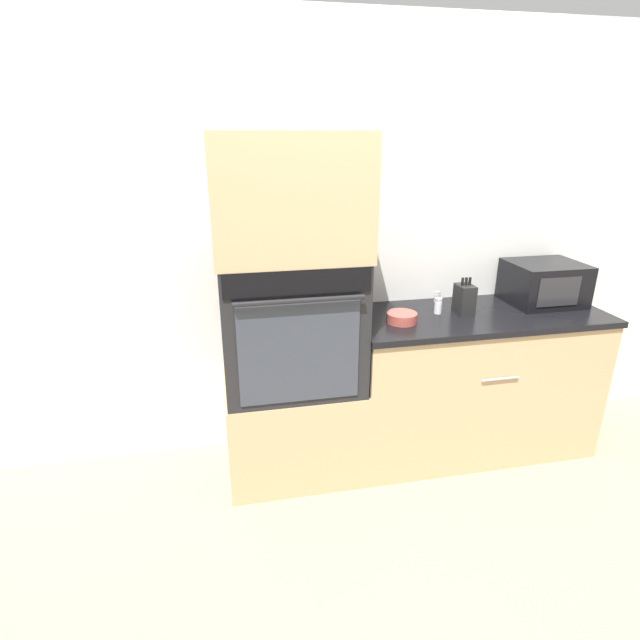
# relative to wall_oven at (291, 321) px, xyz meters

# --- Properties ---
(ground_plane) EXTENTS (12.00, 12.00, 0.00)m
(ground_plane) POSITION_rel_wall_oven_xyz_m (0.38, -0.30, -0.93)
(ground_plane) COLOR gray
(wall_back) EXTENTS (8.00, 0.05, 2.50)m
(wall_back) POSITION_rel_wall_oven_xyz_m (0.38, 0.33, 0.32)
(wall_back) COLOR silver
(wall_back) RESTS_ON ground_plane
(oven_cabinet_base) EXTENTS (0.76, 0.60, 0.57)m
(oven_cabinet_base) POSITION_rel_wall_oven_xyz_m (0.00, 0.00, -0.65)
(oven_cabinet_base) COLOR tan
(oven_cabinet_base) RESTS_ON ground_plane
(wall_oven) EXTENTS (0.74, 0.64, 0.73)m
(wall_oven) POSITION_rel_wall_oven_xyz_m (0.00, 0.00, 0.00)
(wall_oven) COLOR black
(wall_oven) RESTS_ON oven_cabinet_base
(oven_cabinet_upper) EXTENTS (0.76, 0.60, 0.61)m
(oven_cabinet_upper) POSITION_rel_wall_oven_xyz_m (0.00, 0.00, 0.66)
(oven_cabinet_upper) COLOR tan
(oven_cabinet_upper) RESTS_ON wall_oven
(counter_unit) EXTENTS (1.49, 0.63, 0.90)m
(counter_unit) POSITION_rel_wall_oven_xyz_m (1.11, 0.00, -0.48)
(counter_unit) COLOR tan
(counter_unit) RESTS_ON ground_plane
(microwave) EXTENTS (0.43, 0.36, 0.25)m
(microwave) POSITION_rel_wall_oven_xyz_m (1.58, 0.09, 0.10)
(microwave) COLOR black
(microwave) RESTS_ON counter_unit
(knife_block) EXTENTS (0.09, 0.12, 0.22)m
(knife_block) POSITION_rel_wall_oven_xyz_m (1.02, 0.01, 0.06)
(knife_block) COLOR black
(knife_block) RESTS_ON counter_unit
(bowl) EXTENTS (0.17, 0.17, 0.05)m
(bowl) POSITION_rel_wall_oven_xyz_m (0.61, -0.06, -0.00)
(bowl) COLOR #B24C42
(bowl) RESTS_ON counter_unit
(condiment_jar_near) EXTENTS (0.04, 0.04, 0.09)m
(condiment_jar_near) POSITION_rel_wall_oven_xyz_m (0.87, 0.04, 0.02)
(condiment_jar_near) COLOR silver
(condiment_jar_near) RESTS_ON counter_unit
(condiment_jar_mid) EXTENTS (0.04, 0.04, 0.07)m
(condiment_jar_mid) POSITION_rel_wall_oven_xyz_m (0.95, 0.23, 0.00)
(condiment_jar_mid) COLOR silver
(condiment_jar_mid) RESTS_ON counter_unit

